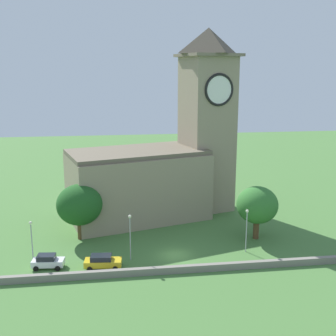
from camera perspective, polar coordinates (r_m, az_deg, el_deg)
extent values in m
plane|color=#477538|center=(74.50, -0.80, -6.81)|extent=(200.00, 200.00, 0.00)
cube|color=gray|center=(73.93, -4.07, -2.41)|extent=(25.33, 18.38, 11.28)
cube|color=#675C4A|center=(72.58, -4.14, 2.15)|extent=(25.05, 17.40, 0.70)
cube|color=gray|center=(77.62, 5.19, 4.40)|extent=(9.77, 9.77, 27.45)
cube|color=#736753|center=(76.81, 5.41, 14.77)|extent=(11.33, 11.33, 0.50)
pyramid|color=brown|center=(76.93, 5.45, 16.57)|extent=(10.26, 10.26, 4.36)
cylinder|color=white|center=(73.34, 6.85, 10.34)|extent=(4.91, 1.49, 5.07)
torus|color=black|center=(73.34, 6.85, 10.34)|extent=(5.44, 1.94, 5.53)
cylinder|color=white|center=(78.85, 7.92, 10.48)|extent=(1.49, 4.91, 5.07)
torus|color=black|center=(78.85, 7.92, 10.48)|extent=(1.94, 5.44, 5.53)
cube|color=gray|center=(55.79, 1.82, -13.35)|extent=(50.33, 0.70, 0.92)
cube|color=silver|center=(58.92, -15.71, -12.06)|extent=(4.22, 2.15, 0.84)
cube|color=#1E232B|center=(58.66, -15.95, -11.38)|extent=(2.42, 1.76, 0.66)
cylinder|color=black|center=(59.55, -14.17, -12.13)|extent=(0.70, 0.38, 0.67)
cylinder|color=black|center=(58.02, -14.53, -12.85)|extent=(0.70, 0.38, 0.67)
cylinder|color=black|center=(60.20, -16.79, -12.01)|extent=(0.70, 0.38, 0.67)
cylinder|color=black|center=(58.68, -17.23, -12.72)|extent=(0.70, 0.38, 0.67)
cube|color=gold|center=(57.48, -8.66, -12.39)|extent=(4.95, 2.34, 0.80)
cube|color=#1E232B|center=(57.20, -8.93, -11.73)|extent=(2.83, 1.91, 0.64)
cylinder|color=black|center=(58.34, -6.92, -12.37)|extent=(0.67, 0.40, 0.64)
cylinder|color=black|center=(56.64, -7.07, -13.18)|extent=(0.67, 0.40, 0.64)
cylinder|color=black|center=(58.70, -10.17, -12.32)|extent=(0.67, 0.40, 0.64)
cylinder|color=black|center=(57.01, -10.42, -13.13)|extent=(0.67, 0.40, 0.64)
cylinder|color=#9EA0A5|center=(59.69, -17.69, -9.72)|extent=(0.14, 0.14, 5.59)
sphere|color=#F4EFCC|center=(58.63, -17.90, -6.99)|extent=(0.44, 0.44, 0.44)
cylinder|color=#9EA0A5|center=(58.34, -5.07, -9.45)|extent=(0.14, 0.14, 5.99)
sphere|color=#F4EFCC|center=(57.19, -5.13, -6.47)|extent=(0.44, 0.44, 0.44)
cylinder|color=#9EA0A5|center=(61.66, 10.42, -8.44)|extent=(0.14, 0.14, 5.82)
sphere|color=#F4EFCC|center=(60.60, 10.54, -5.68)|extent=(0.44, 0.44, 0.44)
cylinder|color=brown|center=(67.12, 11.68, -7.98)|extent=(0.87, 0.87, 3.03)
ellipsoid|color=#33702D|center=(65.86, 11.83, -4.84)|extent=(6.25, 6.25, 5.62)
cylinder|color=brown|center=(67.01, -11.58, -8.08)|extent=(0.96, 0.96, 2.87)
ellipsoid|color=#1E511E|center=(65.70, -11.74, -4.81)|extent=(6.88, 6.88, 6.19)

